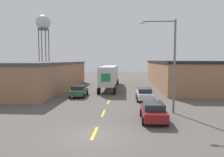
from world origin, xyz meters
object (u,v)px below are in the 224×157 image
Objects in this scene: semi_truck at (110,75)px; parked_car_right_near at (153,111)px; parked_car_right_mid at (144,94)px; water_tower at (43,24)px; street_lamp at (170,59)px; parked_car_left_far at (79,91)px.

semi_truck is 21.28m from parked_car_right_near.
parked_car_right_mid is 0.23× the size of water_tower.
water_tower is (-28.46, 50.02, 15.40)m from parked_car_right_near.
water_tower is 2.19× the size of street_lamp.
water_tower reaches higher than parked_car_right_near.
water_tower is at bearing 124.84° from parked_car_right_mid.
parked_car_left_far is at bearing -111.36° from semi_truck.
parked_car_right_mid is 0.50× the size of street_lamp.
parked_car_right_near is at bearing -60.36° from water_tower.
semi_truck is at bearing -51.69° from water_tower.
parked_car_right_near is 0.50× the size of street_lamp.
street_lamp is at bearing -69.00° from semi_truck.
street_lamp is at bearing -74.28° from parked_car_right_mid.
street_lamp reaches higher than parked_car_right_near.
water_tower is at bearing 127.88° from semi_truck.
parked_car_left_far is 9.00m from parked_car_right_mid.
semi_truck reaches higher than parked_car_right_near.
water_tower is (-23.26, 29.44, 13.82)m from semi_truck.
parked_car_left_far is at bearing 127.49° from parked_car_right_near.
street_lamp is (6.99, -17.80, 2.70)m from semi_truck.
parked_car_left_far is 0.50× the size of street_lamp.
parked_car_right_mid is (5.20, -11.44, -1.58)m from semi_truck.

